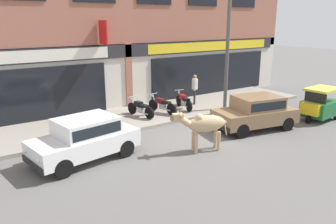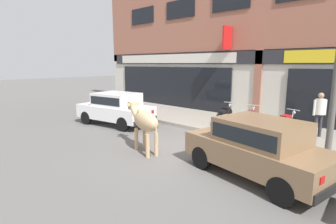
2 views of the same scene
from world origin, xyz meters
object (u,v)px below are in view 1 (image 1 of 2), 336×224
at_px(auto_rickshaw, 320,106).
at_px(motorcycle_2, 184,101).
at_px(car_0, 85,137).
at_px(motorcycle_1, 162,105).
at_px(utility_pole, 227,52).
at_px(car_1, 256,111).
at_px(pedestrian, 195,86).
at_px(cow, 204,124).
at_px(motorcycle_0, 140,108).

height_order(auto_rickshaw, motorcycle_2, auto_rickshaw).
bearing_deg(car_0, motorcycle_1, 30.79).
bearing_deg(motorcycle_2, utility_pole, -34.08).
height_order(car_1, utility_pole, utility_pole).
relative_size(pedestrian, utility_pole, 0.28).
xyz_separation_m(car_1, motorcycle_1, (-2.16, 4.01, -0.27)).
height_order(cow, motorcycle_2, cow).
height_order(car_0, utility_pole, utility_pole).
xyz_separation_m(motorcycle_1, motorcycle_2, (1.35, 0.01, 0.00)).
height_order(motorcycle_0, utility_pole, utility_pole).
relative_size(motorcycle_0, motorcycle_2, 1.00).
height_order(cow, motorcycle_0, cow).
height_order(car_0, car_1, same).
height_order(cow, car_0, cow).
bearing_deg(car_0, car_1, -8.09).
bearing_deg(pedestrian, utility_pole, -66.93).
xyz_separation_m(auto_rickshaw, motorcycle_2, (-4.35, 4.78, -0.12)).
bearing_deg(motorcycle_2, car_1, -78.63).
bearing_deg(motorcycle_0, cow, -90.87).
bearing_deg(utility_pole, auto_rickshaw, -54.13).
bearing_deg(motorcycle_1, motorcycle_0, 178.03).
xyz_separation_m(auto_rickshaw, motorcycle_0, (-6.90, 4.81, -0.12)).
height_order(car_1, motorcycle_0, car_1).
distance_m(car_0, motorcycle_0, 4.89).
xyz_separation_m(car_0, utility_pole, (8.13, 1.82, 2.23)).
bearing_deg(car_1, cow, -169.93).
height_order(motorcycle_2, pedestrian, pedestrian).
bearing_deg(utility_pole, motorcycle_0, 164.20).
relative_size(car_1, auto_rickshaw, 1.88).
distance_m(motorcycle_1, motorcycle_2, 1.35).
relative_size(auto_rickshaw, utility_pole, 0.35).
distance_m(cow, car_1, 3.48).
distance_m(car_0, utility_pole, 8.62).
xyz_separation_m(car_1, utility_pole, (0.94, 2.84, 2.23)).
distance_m(cow, car_0, 4.10).
distance_m(cow, auto_rickshaw, 6.98).
bearing_deg(car_1, auto_rickshaw, -12.07).
distance_m(motorcycle_0, utility_pole, 5.12).
distance_m(auto_rickshaw, motorcycle_1, 7.44).
bearing_deg(pedestrian, motorcycle_1, -169.28).
bearing_deg(motorcycle_0, car_1, -50.41).
height_order(car_0, pedestrian, pedestrian).
bearing_deg(auto_rickshaw, motorcycle_1, 140.09).
relative_size(motorcycle_1, motorcycle_2, 1.00).
relative_size(car_0, motorcycle_1, 2.11).
xyz_separation_m(cow, motorcycle_1, (1.26, 4.62, -0.47)).
xyz_separation_m(motorcycle_2, utility_pole, (1.75, -1.19, 2.51)).
distance_m(motorcycle_2, pedestrian, 1.29).
height_order(pedestrian, utility_pole, utility_pole).
bearing_deg(cow, pedestrian, 54.12).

